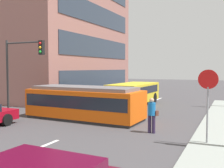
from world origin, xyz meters
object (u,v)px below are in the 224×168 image
Objects in this scene: stop_sign at (208,91)px; streetcar_tram at (84,102)px; city_bus at (134,93)px; pedestrian_crossing at (152,113)px; parked_sedan_far at (64,99)px; traffic_light_mast at (21,63)px.

streetcar_tram is at bearing 158.46° from stop_sign.
stop_sign reaches higher than streetcar_tram.
pedestrian_crossing is (4.09, -8.73, -0.09)m from city_bus.
parked_sedan_far is 1.52× the size of stop_sign.
city_bus is 1.25× the size of traffic_light_mast.
pedestrian_crossing is 3.09m from stop_sign.
streetcar_tram reaches higher than pedestrian_crossing.
traffic_light_mast is (-3.75, -1.19, 2.39)m from streetcar_tram.
city_bus is at bearing 32.21° from parked_sedan_far.
streetcar_tram is 4.32× the size of pedestrian_crossing.
stop_sign is at bearing -24.34° from pedestrian_crossing.
parked_sedan_far is at bearing 137.04° from streetcar_tram.
traffic_light_mast is at bearing -84.37° from parked_sedan_far.
traffic_light_mast is at bearing 176.52° from pedestrian_crossing.
pedestrian_crossing is at bearing -19.96° from streetcar_tram.
stop_sign is at bearing -21.54° from streetcar_tram.
city_bus is 5.76m from parked_sedan_far.
stop_sign is (2.58, -1.17, 1.25)m from pedestrian_crossing.
pedestrian_crossing is at bearing -3.48° from traffic_light_mast.
traffic_light_mast is (0.51, -5.15, 2.78)m from parked_sedan_far.
city_bus is 9.64m from pedestrian_crossing.
parked_sedan_far is (-4.86, -3.06, -0.41)m from city_bus.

